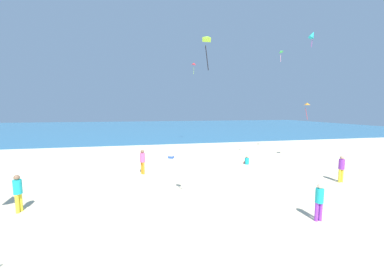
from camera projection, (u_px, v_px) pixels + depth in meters
ground_plane at (184, 165)px, 17.79m from camera, size 120.00×120.00×0.00m
ocean_water at (157, 127)px, 57.81m from camera, size 120.00×60.00×0.05m
cooler_box at (171, 157)px, 20.37m from camera, size 0.61×0.59×0.26m
person_0 at (18, 191)px, 9.53m from camera, size 0.39×0.39×1.65m
person_1 at (341, 167)px, 13.53m from camera, size 0.34×0.34×1.64m
person_2 at (143, 160)px, 15.27m from camera, size 0.47×0.47×1.70m
person_3 at (247, 161)px, 18.16m from camera, size 0.39×0.61×0.72m
person_4 at (319, 200)px, 8.77m from camera, size 0.33×0.33×1.53m
kite_red at (194, 64)px, 28.20m from camera, size 0.71×0.78×1.46m
kite_lime at (208, 39)px, 7.51m from camera, size 0.39×0.44×1.17m
kite_green at (281, 52)px, 17.62m from camera, size 0.50×0.49×0.92m
kite_orange at (307, 104)px, 19.22m from camera, size 0.63×0.63×1.45m
kite_teal at (312, 35)px, 19.95m from camera, size 0.75×0.59×1.43m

